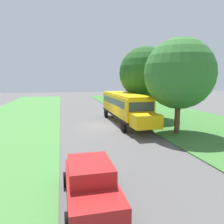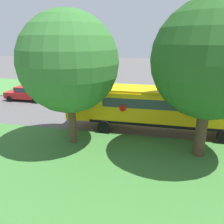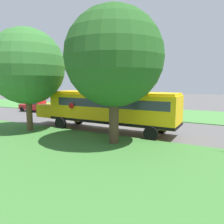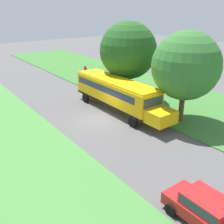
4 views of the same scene
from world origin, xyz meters
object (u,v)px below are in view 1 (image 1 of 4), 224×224
Objects in this scene: school_bus at (125,105)px; stop_sign at (119,99)px; oak_tree_beside_bus at (144,73)px; oak_tree_roadside_mid at (180,74)px; car_red_nearest at (91,180)px.

school_bus is 9.13m from stop_sign.
oak_tree_beside_bus is 1.05× the size of oak_tree_roadside_mid.
school_bus reaches higher than stop_sign.
stop_sign reaches higher than car_red_nearest.
school_bus reaches higher than car_red_nearest.
oak_tree_beside_bus is (-2.99, -2.21, 3.43)m from school_bus.
oak_tree_beside_bus is 7.74m from stop_sign.
stop_sign is at bearing -80.04° from oak_tree_beside_bus.
school_bus is 7.06m from oak_tree_roadside_mid.
car_red_nearest is at bearing 62.57° from oak_tree_beside_bus.
stop_sign is at bearing -84.92° from oak_tree_roadside_mid.
oak_tree_roadside_mid is (-8.68, -8.82, 4.22)m from car_red_nearest.
car_red_nearest is at bearing 45.45° from oak_tree_roadside_mid.
car_red_nearest is at bearing 68.66° from school_bus.
oak_tree_beside_bus is (-8.58, -16.54, 4.48)m from car_red_nearest.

